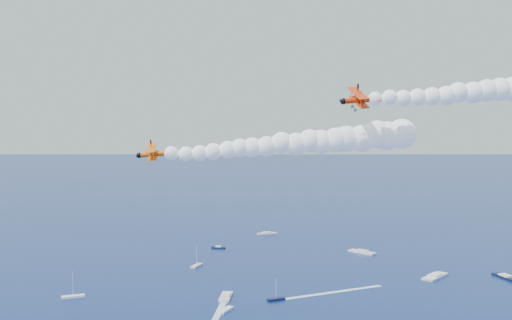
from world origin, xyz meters
The scene contains 5 objects.
biplane_lead centered at (23.96, 33.32, 61.63)m, with size 7.33×8.23×4.96m, color red, non-canonical shape.
biplane_trail centered at (-10.19, 16.47, 51.65)m, with size 6.56×7.36×4.43m, color #EE5B05, non-canonical shape.
smoke_trail_lead centered at (44.23, 48.14, 63.50)m, with size 41.44×31.85×9.50m, color white, non-canonical shape.
smoke_trail_trail centered at (10.35, 30.89, 53.52)m, with size 41.93×31.16×9.50m, color white, non-canonical shape.
spectator_boats centered at (2.19, 111.16, 0.35)m, with size 218.89×177.66×0.70m.
Camera 1 is at (65.11, -73.70, 58.40)m, focal length 43.58 mm.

